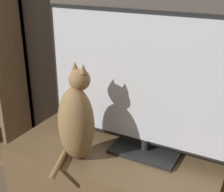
{
  "coord_description": "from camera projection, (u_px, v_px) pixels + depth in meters",
  "views": [
    {
      "loc": [
        0.66,
        -0.35,
        1.33
      ],
      "look_at": [
        0.0,
        0.87,
        0.75
      ],
      "focal_mm": 50.0,
      "sensor_mm": 36.0,
      "label": 1
    }
  ],
  "objects": [
    {
      "name": "cat",
      "position": [
        77.0,
        121.0,
        1.53
      ],
      "size": [
        0.23,
        0.34,
        0.5
      ],
      "rotation": [
        0.0,
        0.0,
        -0.26
      ],
      "color": "#997547",
      "rests_on": "tv_stand"
    },
    {
      "name": "tv",
      "position": [
        149.0,
        86.0,
        1.51
      ],
      "size": [
        1.12,
        0.21,
        0.73
      ],
      "color": "black",
      "rests_on": "tv_stand"
    },
    {
      "name": "tv_stand",
      "position": [
        115.0,
        182.0,
        1.74
      ],
      "size": [
        1.11,
        0.54,
        0.41
      ],
      "color": "brown",
      "rests_on": "ground_plane"
    }
  ]
}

